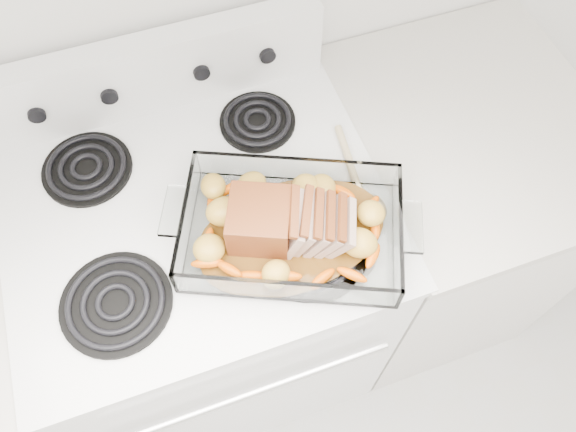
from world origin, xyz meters
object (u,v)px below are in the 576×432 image
object	(u,v)px
baking_dish	(291,231)
pork_roast	(280,227)
counter_right	(433,220)
electric_range	(218,288)

from	to	relation	value
baking_dish	pork_roast	world-z (taller)	pork_roast
counter_right	baking_dish	xyz separation A→B (m)	(-0.50, -0.14, 0.50)
baking_dish	pork_roast	size ratio (longest dim) A/B	1.73
counter_right	baking_dish	bearing A→B (deg)	-164.56
counter_right	pork_roast	world-z (taller)	pork_roast
electric_range	baking_dish	bearing A→B (deg)	-40.47
pork_roast	electric_range	bearing A→B (deg)	155.20
electric_range	pork_roast	xyz separation A→B (m)	(0.14, -0.14, 0.52)
pork_roast	baking_dish	bearing A→B (deg)	20.04
electric_range	counter_right	bearing A→B (deg)	-0.10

